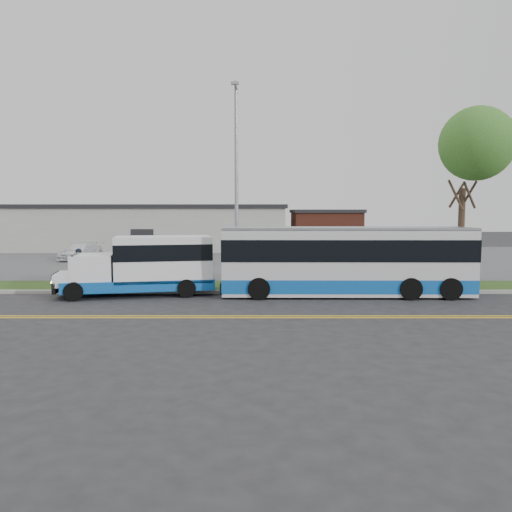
{
  "coord_description": "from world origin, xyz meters",
  "views": [
    {
      "loc": [
        3.95,
        -21.43,
        3.74
      ],
      "look_at": [
        3.94,
        2.4,
        1.6
      ],
      "focal_mm": 35.0,
      "sensor_mm": 36.0,
      "label": 1
    }
  ],
  "objects_px": {
    "tree_east": "(464,160)",
    "transit_bus": "(345,261)",
    "streetlight_near": "(236,180)",
    "shuttle_bus": "(148,264)",
    "pedestrian": "(79,267)",
    "parked_car_b": "(81,251)",
    "parked_car_a": "(153,255)"
  },
  "relations": [
    {
      "from": "streetlight_near",
      "to": "parked_car_a",
      "type": "relative_size",
      "value": 1.98
    },
    {
      "from": "parked_car_b",
      "to": "tree_east",
      "type": "bearing_deg",
      "value": -16.2
    },
    {
      "from": "transit_bus",
      "to": "pedestrian",
      "type": "xyz_separation_m",
      "value": [
        -12.67,
        2.25,
        -0.52
      ]
    },
    {
      "from": "tree_east",
      "to": "parked_car_b",
      "type": "distance_m",
      "value": 27.19
    },
    {
      "from": "shuttle_bus",
      "to": "streetlight_near",
      "type": "bearing_deg",
      "value": 15.98
    },
    {
      "from": "transit_bus",
      "to": "pedestrian",
      "type": "bearing_deg",
      "value": 170.39
    },
    {
      "from": "streetlight_near",
      "to": "transit_bus",
      "type": "xyz_separation_m",
      "value": [
        4.92,
        -2.13,
        -3.7
      ]
    },
    {
      "from": "shuttle_bus",
      "to": "parked_car_b",
      "type": "bearing_deg",
      "value": 107.56
    },
    {
      "from": "tree_east",
      "to": "transit_bus",
      "type": "xyz_separation_m",
      "value": [
        -6.08,
        -2.4,
        -4.67
      ]
    },
    {
      "from": "tree_east",
      "to": "transit_bus",
      "type": "relative_size",
      "value": 0.76
    },
    {
      "from": "parked_car_a",
      "to": "transit_bus",
      "type": "bearing_deg",
      "value": -67.48
    },
    {
      "from": "tree_east",
      "to": "parked_car_b",
      "type": "bearing_deg",
      "value": 150.88
    },
    {
      "from": "streetlight_near",
      "to": "parked_car_a",
      "type": "distance_m",
      "value": 11.25
    },
    {
      "from": "transit_bus",
      "to": "pedestrian",
      "type": "height_order",
      "value": "transit_bus"
    },
    {
      "from": "shuttle_bus",
      "to": "transit_bus",
      "type": "distance_m",
      "value": 8.8
    },
    {
      "from": "tree_east",
      "to": "pedestrian",
      "type": "relative_size",
      "value": 4.53
    },
    {
      "from": "pedestrian",
      "to": "parked_car_a",
      "type": "relative_size",
      "value": 0.38
    },
    {
      "from": "parked_car_a",
      "to": "shuttle_bus",
      "type": "bearing_deg",
      "value": -102.09
    },
    {
      "from": "tree_east",
      "to": "streetlight_near",
      "type": "xyz_separation_m",
      "value": [
        -11.0,
        -0.27,
        -0.97
      ]
    },
    {
      "from": "streetlight_near",
      "to": "parked_car_b",
      "type": "xyz_separation_m",
      "value": [
        -12.26,
        13.23,
        -4.51
      ]
    },
    {
      "from": "parked_car_a",
      "to": "parked_car_b",
      "type": "bearing_deg",
      "value": 120.95
    },
    {
      "from": "streetlight_near",
      "to": "transit_bus",
      "type": "height_order",
      "value": "streetlight_near"
    },
    {
      "from": "shuttle_bus",
      "to": "transit_bus",
      "type": "relative_size",
      "value": 0.65
    },
    {
      "from": "pedestrian",
      "to": "transit_bus",
      "type": "bearing_deg",
      "value": 165.63
    },
    {
      "from": "shuttle_bus",
      "to": "parked_car_b",
      "type": "relative_size",
      "value": 1.65
    },
    {
      "from": "transit_bus",
      "to": "parked_car_a",
      "type": "xyz_separation_m",
      "value": [
        -10.8,
        10.68,
        -0.65
      ]
    },
    {
      "from": "tree_east",
      "to": "shuttle_bus",
      "type": "relative_size",
      "value": 1.17
    },
    {
      "from": "shuttle_bus",
      "to": "tree_east",
      "type": "bearing_deg",
      "value": -2.58
    },
    {
      "from": "shuttle_bus",
      "to": "parked_car_a",
      "type": "distance_m",
      "value": 10.75
    },
    {
      "from": "shuttle_bus",
      "to": "pedestrian",
      "type": "height_order",
      "value": "shuttle_bus"
    },
    {
      "from": "streetlight_near",
      "to": "transit_bus",
      "type": "bearing_deg",
      "value": -23.38
    },
    {
      "from": "shuttle_bus",
      "to": "pedestrian",
      "type": "distance_m",
      "value": 4.43
    }
  ]
}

